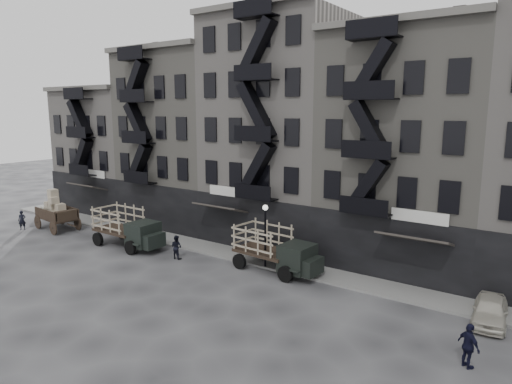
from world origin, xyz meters
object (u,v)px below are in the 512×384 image
Objects in this scene: wagon at (55,207)px; stake_truck_west at (127,225)px; horse at (43,211)px; policeman at (469,346)px; car_east at (490,310)px; stake_truck_east at (275,246)px; pedestrian_mid at (176,247)px; pedestrian_west at (22,220)px.

wagon is 9.19m from stake_truck_west.
wagon reaches higher than horse.
car_east is at bearing -54.26° from policeman.
stake_truck_east is at bearing 12.35° from wagon.
wagon is 2.31× the size of policeman.
pedestrian_mid is (-19.46, -1.86, 0.19)m from car_east.
wagon is 14.23m from pedestrian_mid.
stake_truck_west is 5.07m from pedestrian_mid.
wagon is at bearing 178.45° from car_east.
horse is 14.05m from stake_truck_west.
policeman reaches higher than pedestrian_west.
stake_truck_west is at bearing -1.38° from pedestrian_mid.
policeman is (24.37, -2.86, -0.77)m from stake_truck_west.
stake_truck_east reaches higher than pedestrian_mid.
pedestrian_mid is at bearing 7.79° from wagon.
horse is at bearing -6.87° from pedestrian_mid.
horse is 1.01× the size of pedestrian_west.
wagon is 33.74m from car_east.
stake_truck_west is (13.94, -1.38, 1.01)m from horse.
car_east is 2.29× the size of pedestrian_west.
wagon is at bearing -1.85° from pedestrian_mid.
policeman is at bearing 168.00° from pedestrian_mid.
stake_truck_east is at bearing 174.78° from car_east.
wagon reaches higher than car_east.
stake_truck_east reaches higher than car_east.
policeman is (33.56, -2.69, -1.05)m from wagon.
policeman is (38.31, -4.24, 0.24)m from horse.
wagon reaches higher than stake_truck_east.
stake_truck_west is 24.55m from policeman.
pedestrian_west is at bearing -166.43° from stake_truck_east.
pedestrian_west is at bearing -165.52° from horse.
horse is 25.92m from stake_truck_east.
pedestrian_west is at bearing -135.05° from wagon.
pedestrian_mid is at bearing -161.20° from stake_truck_east.
stake_truck_west reaches higher than car_east.
pedestrian_mid is at bearing -179.81° from car_east.
horse is at bearing -174.71° from stake_truck_east.
pedestrian_mid is 0.89× the size of policeman.
pedestrian_mid is 19.61m from policeman.
stake_truck_west reaches higher than pedestrian_mid.
policeman reaches higher than horse.
car_east is 19.55m from pedestrian_mid.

